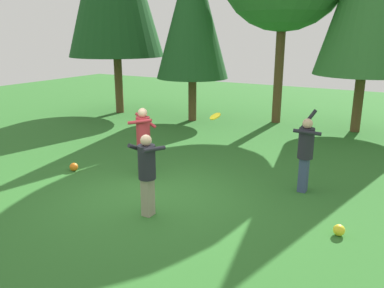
{
  "coord_description": "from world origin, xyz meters",
  "views": [
    {
      "loc": [
        4.68,
        -6.47,
        3.47
      ],
      "look_at": [
        0.44,
        0.94,
        1.05
      ],
      "focal_mm": 36.53,
      "sensor_mm": 36.0,
      "label": 1
    }
  ],
  "objects": [
    {
      "name": "person_thrower",
      "position": [
        2.75,
        1.98,
        1.01
      ],
      "size": [
        0.59,
        0.58,
        1.87
      ],
      "rotation": [
        0.0,
        0.0,
        -2.89
      ],
      "color": "#38476B",
      "rests_on": "ground_plane"
    },
    {
      "name": "ball_orange",
      "position": [
        -2.81,
        0.38,
        0.11
      ],
      "size": [
        0.22,
        0.22,
        0.22
      ],
      "primitive_type": "sphere",
      "color": "orange",
      "rests_on": "ground_plane"
    },
    {
      "name": "ground_plane",
      "position": [
        0.0,
        0.0,
        0.0
      ],
      "size": [
        40.0,
        40.0,
        0.0
      ],
      "primitive_type": "plane",
      "color": "#2D6B28"
    },
    {
      "name": "frisbee",
      "position": [
        0.76,
        1.47,
        1.63
      ],
      "size": [
        0.37,
        0.36,
        0.15
      ],
      "color": "yellow"
    },
    {
      "name": "ball_yellow",
      "position": [
        3.84,
        0.26,
        0.1
      ],
      "size": [
        0.21,
        0.21,
        0.21
      ],
      "primitive_type": "sphere",
      "color": "yellow",
      "rests_on": "ground_plane"
    },
    {
      "name": "person_catcher",
      "position": [
        -0.96,
        0.99,
        1.04
      ],
      "size": [
        0.69,
        0.62,
        1.74
      ],
      "rotation": [
        0.0,
        0.0,
        0.27
      ],
      "color": "gray",
      "rests_on": "ground_plane"
    },
    {
      "name": "person_bystander",
      "position": [
        0.41,
        -0.76,
        0.97
      ],
      "size": [
        0.56,
        0.63,
        1.65
      ],
      "rotation": [
        0.0,
        0.0,
        1.42
      ],
      "color": "gray",
      "rests_on": "ground_plane"
    },
    {
      "name": "tree_left",
      "position": [
        -3.18,
        7.31,
        4.26
      ],
      "size": [
        2.86,
        2.86,
        6.83
      ],
      "color": "brown",
      "rests_on": "ground_plane"
    }
  ]
}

